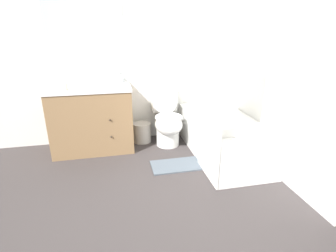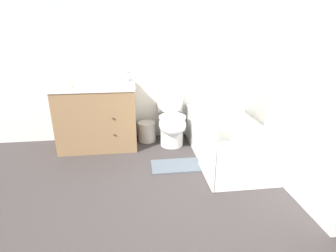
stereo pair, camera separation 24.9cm
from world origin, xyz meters
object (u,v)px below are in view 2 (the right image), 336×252
at_px(vanity_cabinet, 98,116).
at_px(toilet, 172,121).
at_px(wastebasket, 147,131).
at_px(bath_towel_folded, 229,132).
at_px(sink_faucet, 96,80).
at_px(bath_mat, 176,166).
at_px(tissue_box, 124,78).
at_px(hand_towel_folded, 63,85).
at_px(bathtub, 225,138).

xyz_separation_m(vanity_cabinet, toilet, (1.00, -0.06, -0.09)).
height_order(vanity_cabinet, wastebasket, vanity_cabinet).
relative_size(toilet, bath_towel_folded, 2.55).
bearing_deg(sink_faucet, bath_mat, -43.30).
height_order(vanity_cabinet, tissue_box, tissue_box).
relative_size(bath_towel_folded, bath_mat, 0.56).
height_order(sink_faucet, hand_towel_folded, sink_faucet).
height_order(toilet, hand_towel_folded, hand_towel_folded).
relative_size(toilet, hand_towel_folded, 3.56).
height_order(bathtub, wastebasket, bathtub).
xyz_separation_m(tissue_box, hand_towel_folded, (-0.74, -0.32, -0.01)).
height_order(vanity_cabinet, bath_mat, vanity_cabinet).
xyz_separation_m(bathtub, wastebasket, (-0.96, 0.61, -0.10)).
height_order(tissue_box, bath_mat, tissue_box).
height_order(sink_faucet, bath_towel_folded, sink_faucet).
relative_size(wastebasket, bath_towel_folded, 0.85).
bearing_deg(vanity_cabinet, bath_mat, -36.41).
relative_size(sink_faucet, bath_mat, 0.24).
distance_m(vanity_cabinet, tissue_box, 0.63).
distance_m(toilet, wastebasket, 0.43).
height_order(toilet, bath_mat, toilet).
xyz_separation_m(tissue_box, bath_mat, (0.58, -0.90, -0.89)).
height_order(sink_faucet, bathtub, sink_faucet).
xyz_separation_m(sink_faucet, toilet, (1.00, -0.26, -0.54)).
relative_size(toilet, wastebasket, 3.01).
bearing_deg(bathtub, sink_faucet, 156.63).
bearing_deg(wastebasket, bathtub, -32.29).
relative_size(bathtub, bath_towel_folded, 4.73).
xyz_separation_m(bathtub, bath_mat, (-0.66, -0.21, -0.24)).
relative_size(wastebasket, tissue_box, 2.25).
bearing_deg(vanity_cabinet, wastebasket, 9.00).
bearing_deg(toilet, bathtub, -35.47).
bearing_deg(bath_mat, tissue_box, 123.02).
bearing_deg(tissue_box, hand_towel_folded, -156.46).
bearing_deg(bath_towel_folded, tissue_box, 132.88).
bearing_deg(wastebasket, vanity_cabinet, -171.00).
height_order(vanity_cabinet, bathtub, vanity_cabinet).
bearing_deg(tissue_box, vanity_cabinet, -153.46).
height_order(tissue_box, bath_towel_folded, tissue_box).
distance_m(bathtub, bath_towel_folded, 0.58).
height_order(hand_towel_folded, bath_mat, hand_towel_folded).
xyz_separation_m(wastebasket, bath_mat, (0.30, -0.81, -0.13)).
relative_size(sink_faucet, hand_towel_folded, 0.60).
xyz_separation_m(sink_faucet, bath_towel_folded, (1.47, -1.19, -0.35)).
distance_m(toilet, bathtub, 0.77).
relative_size(toilet, tissue_box, 6.77).
xyz_separation_m(wastebasket, tissue_box, (-0.28, 0.08, 0.76)).
bearing_deg(vanity_cabinet, bath_towel_folded, -33.90).
distance_m(tissue_box, hand_towel_folded, 0.80).
distance_m(hand_towel_folded, bath_towel_folded, 2.05).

